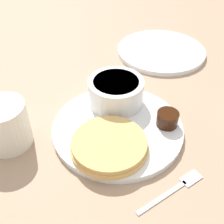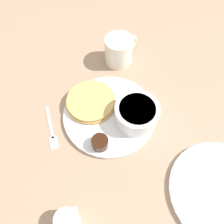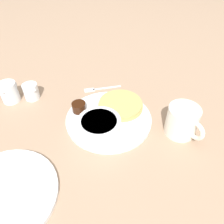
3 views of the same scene
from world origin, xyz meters
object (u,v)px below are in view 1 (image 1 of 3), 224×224
at_px(plate, 118,128).
at_px(bowl, 116,91).
at_px(coffee_mug, 4,124).
at_px(fork, 177,187).

relative_size(plate, bowl, 2.22).
bearing_deg(coffee_mug, fork, 102.41).
height_order(plate, coffee_mug, coffee_mug).
height_order(bowl, coffee_mug, coffee_mug).
distance_m(plate, coffee_mug, 0.21).
bearing_deg(fork, coffee_mug, -77.59).
bearing_deg(fork, bowl, -123.18).
relative_size(bowl, fork, 0.91).
distance_m(plate, fork, 0.16).
bearing_deg(coffee_mug, bowl, 148.32).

